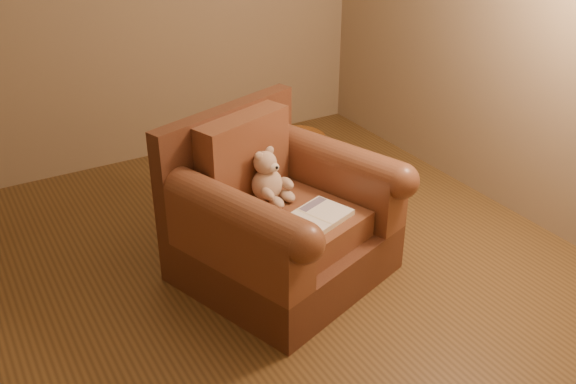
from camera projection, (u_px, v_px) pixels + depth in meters
floor at (251, 278)px, 3.88m from camera, size 4.00×4.00×0.00m
armchair at (277, 218)px, 3.78m from camera, size 1.34×1.30×0.96m
teddy_bear at (269, 181)px, 3.75m from camera, size 0.23×0.27×0.32m
guidebook at (314, 219)px, 3.56m from camera, size 0.49×0.39×0.03m
side_table at (296, 171)px, 4.48m from camera, size 0.41×0.41×0.57m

